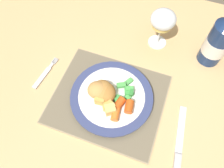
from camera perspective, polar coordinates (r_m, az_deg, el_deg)
The scene contains 12 objects.
ground_plane at distance 1.36m, azimuth 1.53°, elevation -14.29°, with size 6.00×6.00×0.00m, color brown.
dining_table at distance 0.74m, azimuth 2.72°, elevation -1.34°, with size 1.58×0.86×0.74m.
placemat at distance 0.63m, azimuth -0.94°, elevation -3.85°, with size 0.31×0.27×0.01m.
dinner_plate at distance 0.62m, azimuth -0.10°, elevation -3.40°, with size 0.23×0.23×0.02m.
breaded_croquettes at distance 0.60m, azimuth -2.58°, elevation -1.71°, with size 0.09×0.08×0.04m.
green_beans_pile at distance 0.61m, azimuth 3.38°, elevation -2.15°, with size 0.06×0.09×0.02m.
glazed_carrots at distance 0.58m, azimuth 2.28°, elevation -6.27°, with size 0.06×0.07×0.02m.
fork at distance 0.70m, azimuth -17.34°, elevation 2.22°, with size 0.03×0.12×0.01m.
table_knife at distance 0.61m, azimuth 17.03°, elevation -15.87°, with size 0.04×0.21×0.01m.
wine_glass at distance 0.69m, azimuth 13.17°, elevation 15.74°, with size 0.08×0.08×0.13m.
bottle at distance 0.71m, azimuth 26.24°, elevation 10.25°, with size 0.07×0.07×0.26m.
roast_potatoes at distance 0.58m, azimuth -1.47°, elevation -5.50°, with size 0.07×0.05×0.03m.
Camera 1 is at (0.09, -0.33, 1.31)m, focal length 35.00 mm.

